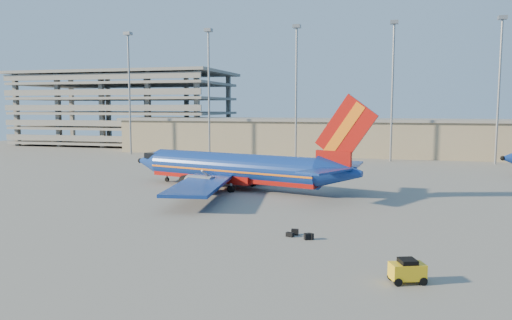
% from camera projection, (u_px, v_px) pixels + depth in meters
% --- Properties ---
extents(ground, '(220.00, 220.00, 0.00)m').
position_uv_depth(ground, '(267.00, 196.00, 63.43)').
color(ground, slate).
rests_on(ground, ground).
extents(terminal_building, '(122.00, 16.00, 8.50)m').
position_uv_depth(terminal_building, '(369.00, 137.00, 116.00)').
color(terminal_building, gray).
rests_on(terminal_building, ground).
extents(parking_garage, '(62.00, 32.00, 21.40)m').
position_uv_depth(parking_garage, '(126.00, 105.00, 149.40)').
color(parking_garage, slate).
rests_on(parking_garage, ground).
extents(light_mast_row, '(101.60, 1.60, 28.65)m').
position_uv_depth(light_mast_row, '(343.00, 77.00, 104.38)').
color(light_mast_row, gray).
rests_on(light_mast_row, ground).
extents(aircraft_main, '(37.13, 35.22, 12.87)m').
position_uv_depth(aircraft_main, '(238.00, 169.00, 68.67)').
color(aircraft_main, navy).
rests_on(aircraft_main, ground).
extents(baggage_tug, '(2.52, 2.02, 1.58)m').
position_uv_depth(baggage_tug, '(407.00, 270.00, 32.12)').
color(baggage_tug, gold).
rests_on(baggage_tug, ground).
extents(luggage_pile, '(2.55, 1.79, 0.55)m').
position_uv_depth(luggage_pile, '(300.00, 235.00, 43.33)').
color(luggage_pile, black).
rests_on(luggage_pile, ground).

